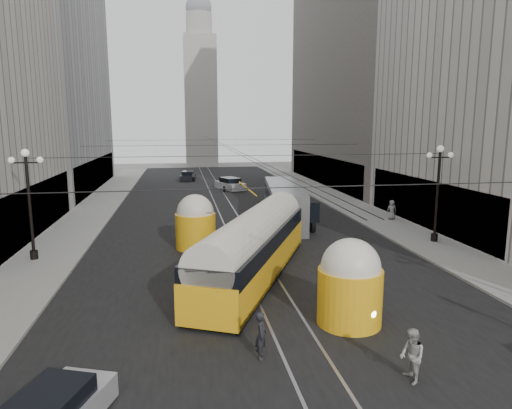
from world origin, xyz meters
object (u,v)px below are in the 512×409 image
object	(u,v)px
pedestrian_crossing_a	(261,335)
pedestrian_sidewalk_right	(392,210)
streetcar	(255,245)
city_bus	(284,202)
pedestrian_crossing_b	(412,356)

from	to	relation	value
pedestrian_crossing_a	pedestrian_sidewalk_right	distance (m)	24.82
streetcar	pedestrian_sidewalk_right	distance (m)	17.88
city_bus	pedestrian_crossing_a	size ratio (longest dim) A/B	7.43
city_bus	pedestrian_crossing_b	xyz separation A→B (m)	(-1.32, -23.59, -0.80)
pedestrian_sidewalk_right	pedestrian_crossing_b	bearing A→B (deg)	73.00
streetcar	pedestrian_crossing_b	xyz separation A→B (m)	(3.21, -10.50, -0.87)
pedestrian_crossing_a	pedestrian_crossing_b	size ratio (longest dim) A/B	0.95
city_bus	pedestrian_crossing_a	xyz separation A→B (m)	(-5.64, -21.38, -0.84)
pedestrian_crossing_a	pedestrian_crossing_b	distance (m)	4.85
city_bus	pedestrian_crossing_a	world-z (taller)	city_bus
streetcar	pedestrian_crossing_a	bearing A→B (deg)	-97.62
pedestrian_crossing_b	pedestrian_sidewalk_right	size ratio (longest dim) A/B	1.08
streetcar	pedestrian_crossing_b	world-z (taller)	streetcar
city_bus	pedestrian_sidewalk_right	size ratio (longest dim) A/B	7.65
pedestrian_crossing_b	pedestrian_sidewalk_right	world-z (taller)	pedestrian_sidewalk_right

